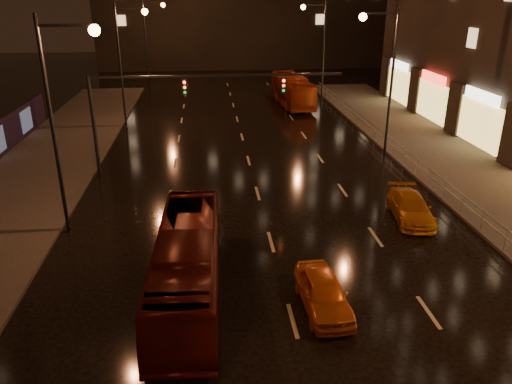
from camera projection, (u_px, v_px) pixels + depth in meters
ground at (251, 170)px, 32.39m from camera, size 140.00×140.00×0.00m
sidewalk_left at (7, 209)px, 26.49m from camera, size 7.00×70.00×0.15m
sidewalk_right at (490, 190)px, 29.01m from camera, size 7.00×70.00×0.15m
traffic_signal at (168, 99)px, 30.14m from camera, size 15.31×0.32×6.20m
railing_right at (416, 162)px, 31.16m from camera, size 0.05×56.00×1.00m
bus_red at (188, 264)px, 18.62m from camera, size 2.64×9.80×2.71m
bus_curb at (292, 90)px, 50.58m from camera, size 2.98×10.58×2.92m
taxi_near at (323, 293)px, 18.09m from camera, size 1.71×3.95×1.33m
taxi_far at (411, 208)px, 25.27m from camera, size 2.29×4.50×1.25m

